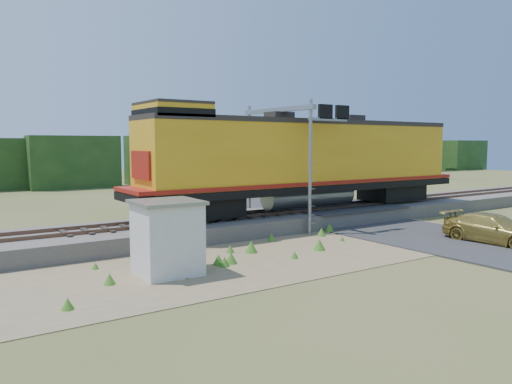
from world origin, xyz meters
TOP-DOWN VIEW (x-y plane):
  - ground at (0.00, 0.00)m, footprint 140.00×140.00m
  - ballast at (0.00, 6.00)m, footprint 70.00×5.00m
  - rails at (0.00, 6.00)m, footprint 70.00×1.54m
  - dirt_shoulder at (-2.00, 0.50)m, footprint 26.00×8.00m
  - road at (7.00, 0.74)m, footprint 7.00×66.00m
  - tree_line_north at (0.00, 38.00)m, footprint 130.00×3.00m
  - weed_clumps at (-3.50, 0.10)m, footprint 15.00×6.20m
  - locomotive at (4.37, 6.00)m, footprint 21.92×3.34m
  - shed at (-6.88, 0.02)m, footprint 2.31×2.31m
  - signal_gantry at (2.73, 5.34)m, footprint 2.72×6.20m
  - car at (8.02, -3.38)m, footprint 2.11×4.79m

SIDE VIEW (x-z plane):
  - ground at x=0.00m, z-range 0.00..0.00m
  - weed_clumps at x=-3.50m, z-range -0.28..0.28m
  - dirt_shoulder at x=-2.00m, z-range 0.00..0.03m
  - road at x=7.00m, z-range -0.34..0.52m
  - ballast at x=0.00m, z-range 0.00..0.80m
  - car at x=8.02m, z-range 0.00..1.37m
  - rails at x=0.00m, z-range 0.80..0.96m
  - shed at x=-6.88m, z-range 0.02..2.68m
  - tree_line_north at x=0.00m, z-range -0.18..6.32m
  - locomotive at x=4.37m, z-range 0.92..6.58m
  - signal_gantry at x=2.73m, z-range 1.73..8.60m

